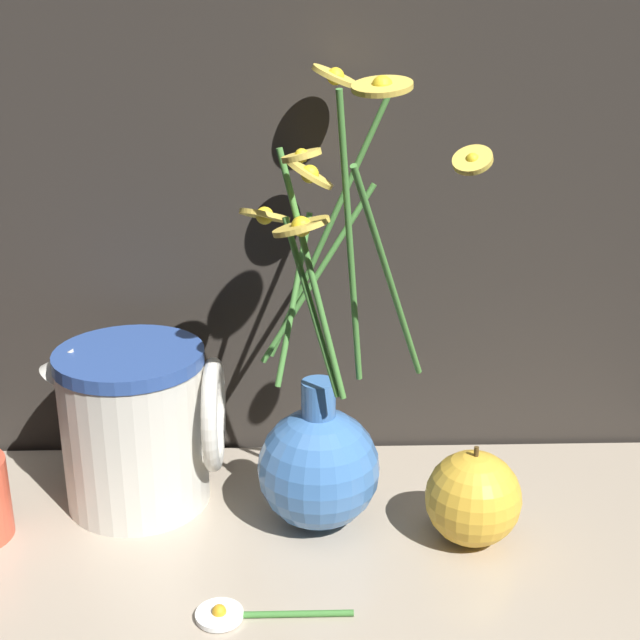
# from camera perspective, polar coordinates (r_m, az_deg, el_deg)

# --- Properties ---
(ground_plane) EXTENTS (6.00, 6.00, 0.00)m
(ground_plane) POSITION_cam_1_polar(r_m,az_deg,el_deg) (0.80, -0.06, -14.05)
(ground_plane) COLOR black
(shelf) EXTENTS (0.72, 0.30, 0.01)m
(shelf) POSITION_cam_1_polar(r_m,az_deg,el_deg) (0.79, -0.06, -13.69)
(shelf) COLOR tan
(shelf) RESTS_ON ground_plane
(vase_with_flowers) EXTENTS (0.19, 0.21, 0.38)m
(vase_with_flowers) POSITION_cam_1_polar(r_m,az_deg,el_deg) (0.77, 0.14, -8.18)
(vase_with_flowers) COLOR #3F72B7
(vase_with_flowers) RESTS_ON shelf
(ceramic_pitcher) EXTENTS (0.16, 0.13, 0.16)m
(ceramic_pitcher) POSITION_cam_1_polar(r_m,az_deg,el_deg) (0.81, -11.61, -6.32)
(ceramic_pitcher) COLOR beige
(ceramic_pitcher) RESTS_ON shelf
(orange_fruit) EXTENTS (0.08, 0.08, 0.09)m
(orange_fruit) POSITION_cam_1_polar(r_m,az_deg,el_deg) (0.77, 9.77, -11.18)
(orange_fruit) COLOR gold
(orange_fruit) RESTS_ON shelf
(loose_daisy) EXTENTS (0.12, 0.04, 0.01)m
(loose_daisy) POSITION_cam_1_polar(r_m,az_deg,el_deg) (0.70, -5.26, -18.24)
(loose_daisy) COLOR #3D7A33
(loose_daisy) RESTS_ON shelf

